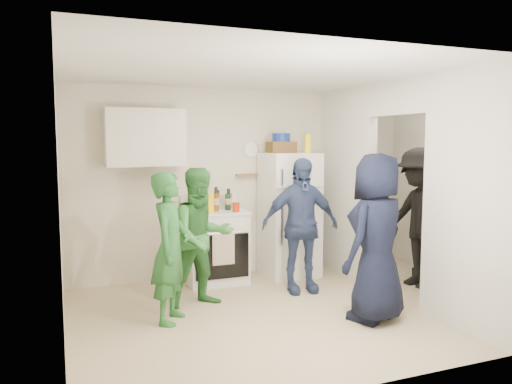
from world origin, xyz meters
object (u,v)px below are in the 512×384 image
Objects in this scene: stove at (215,246)px; person_denim at (300,225)px; fridge at (289,214)px; person_green_center at (202,237)px; blue_bowl at (281,137)px; person_navy at (377,238)px; yellow_cup_stack_top at (308,144)px; person_nook at (420,217)px; person_green_left at (170,247)px; wicker_basket at (281,147)px.

stove is 1.18m from person_denim.
person_denim is (-0.20, -0.73, -0.02)m from fridge.
person_denim is (1.24, 0.08, 0.04)m from person_green_center.
blue_bowl is (0.94, 0.02, 1.39)m from stove.
person_navy reaches higher than stove.
person_green_center is at bearing -147.17° from blue_bowl.
stove is 2.25m from person_navy.
person_denim is (-0.42, -0.63, -0.97)m from yellow_cup_stack_top.
person_navy reaches higher than fridge.
person_denim is 1.19m from person_navy.
yellow_cup_stack_top is 0.14× the size of person_nook.
stove is 1.48m from person_green_left.
person_denim is 1.52m from person_nook.
person_nook is (1.38, -1.14, -0.86)m from wicker_basket.
yellow_cup_stack_top is at bearing -25.11° from wicker_basket.
person_denim is 0.93× the size of person_nook.
fridge is 1.89m from person_navy.
stove is 0.57× the size of person_denim.
person_green_center is (-1.44, -0.81, -0.06)m from fridge.
wicker_basket is 1.46× the size of blue_bowl.
blue_bowl is 0.36m from yellow_cup_stack_top.
person_denim is at bearing -6.11° from person_green_center.
wicker_basket reaches higher than person_green_left.
stove is 3.85× the size of blue_bowl.
person_navy reaches higher than person_denim.
person_green_center is (-1.66, -0.71, -1.01)m from yellow_cup_stack_top.
person_green_left is 0.87× the size of person_nook.
blue_bowl is at bearing 0.00° from wicker_basket.
person_green_left is 2.07m from person_navy.
stove is 0.55× the size of person_navy.
person_green_center is (-0.40, -0.84, 0.30)m from stove.
person_nook is at bearing -6.20° from person_denim.
yellow_cup_stack_top is at bearing 63.63° from person_denim.
stove is at bearing 178.34° from fridge.
wicker_basket is 2.35m from person_green_left.
stove is at bearing -122.96° from person_nook.
yellow_cup_stack_top reaches higher than person_green_left.
blue_bowl reaches higher than fridge.
person_denim is at bearing -123.62° from yellow_cup_stack_top.
fridge reaches higher than person_green_left.
person_denim is at bearing -110.67° from person_nook.
person_nook reaches higher than fridge.
blue_bowl reaches higher than person_green_center.
person_navy is (-0.15, -1.79, -0.93)m from yellow_cup_stack_top.
person_denim is at bearing -97.30° from blue_bowl.
person_green_left is at bearing -150.07° from person_green_center.
yellow_cup_stack_top is at bearing -118.66° from person_navy.
person_nook is (1.20, 0.80, 0.02)m from person_navy.
wicker_basket is 0.36m from yellow_cup_stack_top.
person_green_left is at bearing -95.77° from person_nook.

